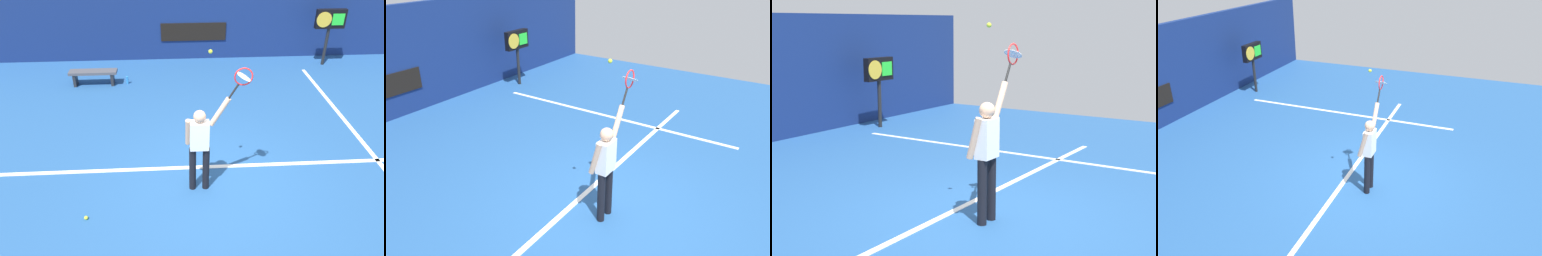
# 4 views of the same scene
# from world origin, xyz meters

# --- Properties ---
(ground_plane) EXTENTS (18.00, 18.00, 0.00)m
(ground_plane) POSITION_xyz_m (0.00, 0.00, 0.00)
(ground_plane) COLOR #23518C
(court_baseline) EXTENTS (10.00, 0.10, 0.01)m
(court_baseline) POSITION_xyz_m (0.00, 0.52, 0.01)
(court_baseline) COLOR white
(court_baseline) RESTS_ON ground_plane
(court_sideline) EXTENTS (0.10, 7.00, 0.01)m
(court_sideline) POSITION_xyz_m (3.53, 2.00, 0.01)
(court_sideline) COLOR white
(court_sideline) RESTS_ON ground_plane
(tennis_player) EXTENTS (0.77, 0.31, 1.94)m
(tennis_player) POSITION_xyz_m (-0.34, -0.11, 1.01)
(tennis_player) COLOR black
(tennis_player) RESTS_ON ground_plane
(tennis_racket) EXTENTS (0.45, 0.27, 0.61)m
(tennis_racket) POSITION_xyz_m (0.34, -0.12, 2.27)
(tennis_racket) COLOR black
(tennis_ball) EXTENTS (0.07, 0.07, 0.07)m
(tennis_ball) POSITION_xyz_m (-0.19, -0.04, 2.71)
(tennis_ball) COLOR #CCE033
(scoreboard_clock) EXTENTS (0.96, 0.20, 1.83)m
(scoreboard_clock) POSITION_xyz_m (4.32, 5.95, 1.44)
(scoreboard_clock) COLOR black
(scoreboard_clock) RESTS_ON ground_plane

